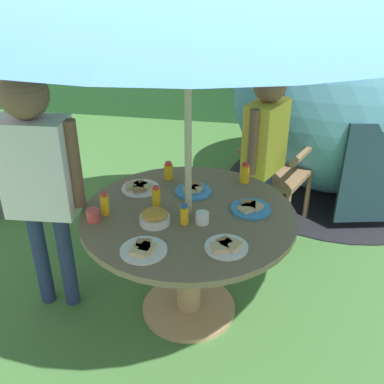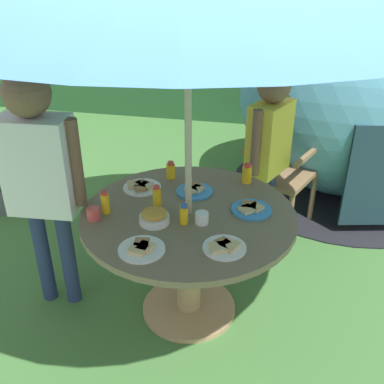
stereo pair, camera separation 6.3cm
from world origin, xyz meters
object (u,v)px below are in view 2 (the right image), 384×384
(garden_table, at_px, (189,239))
(potted_plant, at_px, (2,174))
(plate_near_left, at_px, (251,209))
(wooden_chair, at_px, (287,155))
(plate_far_left, at_px, (194,190))
(child_in_yellow_shirt, at_px, (269,138))
(dome_tent, at_px, (357,94))
(plate_mid_right, at_px, (141,187))
(plate_center_front, at_px, (224,247))
(juice_bottle_near_right, at_px, (185,215))
(child_in_white_shirt, at_px, (40,166))
(snack_bowl, at_px, (154,217))
(juice_bottle_mid_left, at_px, (171,171))
(cup_near, at_px, (202,218))
(plate_front_edge, at_px, (142,248))
(juice_bottle_back_edge, at_px, (247,174))
(cup_far, at_px, (93,214))
(juice_bottle_far_right, at_px, (157,196))
(juice_bottle_center_back, at_px, (105,203))

(garden_table, bearing_deg, potted_plant, 153.01)
(potted_plant, bearing_deg, plate_near_left, -21.17)
(wooden_chair, relative_size, plate_far_left, 4.90)
(child_in_yellow_shirt, xyz_separation_m, plate_far_left, (-0.39, -0.60, -0.12))
(dome_tent, xyz_separation_m, plate_mid_right, (-1.38, -1.66, -0.18))
(plate_center_front, height_order, juice_bottle_near_right, juice_bottle_near_right)
(child_in_white_shirt, bearing_deg, plate_mid_right, 25.62)
(snack_bowl, xyz_separation_m, plate_center_front, (0.39, -0.16, -0.02))
(wooden_chair, xyz_separation_m, dome_tent, (0.53, 0.68, 0.32))
(plate_center_front, distance_m, juice_bottle_mid_left, 0.81)
(juice_bottle_mid_left, relative_size, cup_near, 1.59)
(child_in_yellow_shirt, distance_m, cup_near, 0.98)
(plate_far_left, height_order, plate_front_edge, same)
(plate_near_left, height_order, plate_front_edge, same)
(potted_plant, bearing_deg, plate_far_left, -20.76)
(garden_table, xyz_separation_m, snack_bowl, (-0.15, -0.14, 0.21))
(juice_bottle_near_right, bearing_deg, snack_bowl, -171.04)
(garden_table, height_order, juice_bottle_back_edge, juice_bottle_back_edge)
(cup_far, bearing_deg, plate_center_front, -9.90)
(cup_far, bearing_deg, plate_mid_right, 69.65)
(garden_table, relative_size, plate_near_left, 5.30)
(dome_tent, bearing_deg, plate_front_edge, -130.36)
(dome_tent, distance_m, child_in_white_shirt, 2.68)
(juice_bottle_far_right, bearing_deg, child_in_yellow_shirt, 54.37)
(child_in_yellow_shirt, distance_m, plate_center_front, 1.15)
(juice_bottle_mid_left, bearing_deg, cup_near, -58.87)
(wooden_chair, distance_m, child_in_white_shirt, 1.87)
(garden_table, distance_m, juice_bottle_near_right, 0.25)
(wooden_chair, bearing_deg, garden_table, -90.00)
(plate_far_left, distance_m, juice_bottle_near_right, 0.35)
(potted_plant, distance_m, plate_near_left, 2.30)
(juice_bottle_near_right, bearing_deg, wooden_chair, 68.69)
(plate_front_edge, distance_m, juice_bottle_mid_left, 0.77)
(child_in_white_shirt, distance_m, juice_bottle_far_right, 0.65)
(plate_front_edge, distance_m, juice_bottle_center_back, 0.42)
(wooden_chair, height_order, cup_far, wooden_chair)
(plate_mid_right, bearing_deg, plate_front_edge, -72.37)
(cup_far, bearing_deg, juice_bottle_center_back, 63.02)
(dome_tent, relative_size, plate_far_left, 11.13)
(juice_bottle_near_right, distance_m, juice_bottle_far_right, 0.25)
(wooden_chair, bearing_deg, child_in_white_shirt, -113.21)
(snack_bowl, height_order, juice_bottle_near_right, juice_bottle_near_right)
(plate_near_left, xyz_separation_m, plate_mid_right, (-0.67, 0.12, 0.00))
(potted_plant, bearing_deg, cup_far, -39.58)
(juice_bottle_far_right, distance_m, juice_bottle_center_back, 0.28)
(snack_bowl, relative_size, cup_far, 2.36)
(plate_near_left, bearing_deg, juice_bottle_far_right, -175.14)
(plate_front_edge, height_order, juice_bottle_mid_left, juice_bottle_mid_left)
(juice_bottle_far_right, bearing_deg, plate_front_edge, -83.98)
(child_in_white_shirt, bearing_deg, potted_plant, 130.71)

